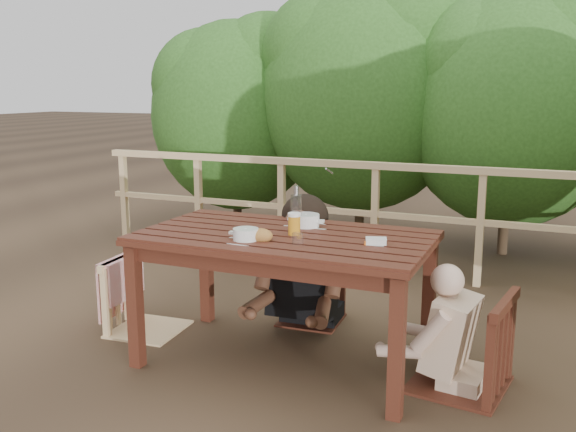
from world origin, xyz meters
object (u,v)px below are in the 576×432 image
at_px(butter_tub, 376,242).
at_px(table, 285,300).
at_px(chair_far, 312,264).
at_px(bottle, 296,208).
at_px(soup_far, 306,222).
at_px(bread_roll, 261,236).
at_px(woman, 313,222).
at_px(beer_glass, 294,225).
at_px(diner_right, 469,289).
at_px(chair_right, 463,297).
at_px(tumbler, 298,240).
at_px(soup_near, 246,236).
at_px(chair_left, 146,264).

bearing_deg(butter_tub, table, 159.70).
relative_size(chair_far, bottle, 3.03).
bearing_deg(soup_far, bottle, -117.49).
distance_m(table, bread_roll, 0.48).
height_order(woman, beer_glass, woman).
height_order(beer_glass, bottle, bottle).
distance_m(chair_far, diner_right, 1.32).
distance_m(table, diner_right, 1.08).
distance_m(chair_far, bread_roll, 0.98).
height_order(chair_right, woman, woman).
bearing_deg(butter_tub, chair_right, -3.74).
xyz_separation_m(bread_roll, tumbler, (0.23, -0.00, -0.00)).
bearing_deg(beer_glass, table, 178.96).
xyz_separation_m(table, soup_near, (-0.14, -0.23, 0.43)).
distance_m(beer_glass, butter_tub, 0.50).
bearing_deg(soup_far, chair_right, -8.61).
bearing_deg(woman, soup_far, 102.53).
bearing_deg(chair_far, bottle, -82.60).
height_order(chair_right, beer_glass, chair_right).
relative_size(woman, beer_glass, 9.90).
xyz_separation_m(diner_right, bread_roll, (-1.12, -0.28, 0.26)).
bearing_deg(table, soup_near, -121.54).
relative_size(table, chair_far, 2.01).
relative_size(bread_roll, bottle, 0.50).
bearing_deg(table, bread_roll, -107.23).
bearing_deg(bottle, chair_left, -175.94).
xyz_separation_m(chair_left, woman, (0.97, 0.63, 0.25)).
distance_m(diner_right, soup_near, 1.27).
bearing_deg(table, woman, 97.48).
distance_m(chair_left, chair_right, 2.10).
relative_size(bread_roll, butter_tub, 1.22).
distance_m(diner_right, soup_far, 1.06).
bearing_deg(tumbler, beer_glass, 117.70).
distance_m(chair_left, bottle, 1.16).
distance_m(chair_left, soup_far, 1.17).
relative_size(table, beer_glass, 11.69).
xyz_separation_m(beer_glass, butter_tub, (0.50, -0.03, -0.05)).
height_order(soup_far, bread_roll, soup_far).
bearing_deg(chair_left, soup_near, -112.91).
xyz_separation_m(chair_far, woman, (0.00, 0.02, 0.30)).
distance_m(chair_left, woman, 1.18).
relative_size(soup_far, beer_glass, 1.94).
height_order(chair_left, chair_right, chair_right).
distance_m(woman, diner_right, 1.33).
height_order(table, diner_right, diner_right).
distance_m(table, chair_right, 1.04).
relative_size(chair_far, butter_tub, 7.35).
bearing_deg(chair_far, beer_glass, -80.70).
height_order(chair_left, butter_tub, chair_left).
bearing_deg(chair_far, chair_right, -31.88).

